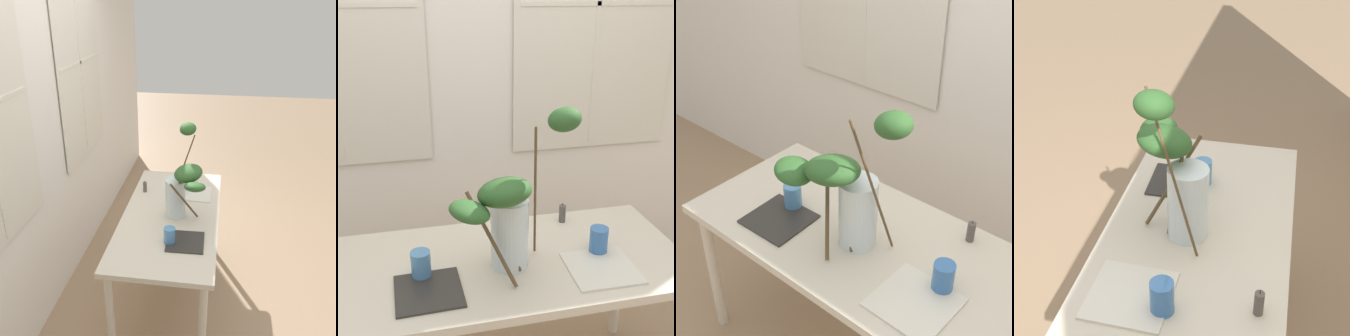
{
  "view_description": "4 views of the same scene",
  "coord_description": "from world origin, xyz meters",
  "views": [
    {
      "loc": [
        -2.51,
        -0.35,
        2.3
      ],
      "look_at": [
        -0.06,
        0.01,
        1.18
      ],
      "focal_mm": 41.51,
      "sensor_mm": 36.0,
      "label": 1
    },
    {
      "loc": [
        -0.39,
        -1.58,
        1.83
      ],
      "look_at": [
        -0.01,
        0.0,
        1.18
      ],
      "focal_mm": 48.14,
      "sensor_mm": 36.0,
      "label": 2
    },
    {
      "loc": [
        0.97,
        -1.25,
        2.15
      ],
      "look_at": [
        -0.03,
        -0.09,
        1.14
      ],
      "focal_mm": 54.69,
      "sensor_mm": 36.0,
      "label": 3
    },
    {
      "loc": [
        1.49,
        0.27,
        2.04
      ],
      "look_at": [
        -0.01,
        -0.06,
        1.06
      ],
      "focal_mm": 54.69,
      "sensor_mm": 36.0,
      "label": 4
    }
  ],
  "objects": [
    {
      "name": "back_wall_with_windows",
      "position": [
        0.0,
        0.96,
        1.47
      ],
      "size": [
        5.84,
        0.14,
        2.91
      ],
      "color": "silver",
      "rests_on": "ground"
    },
    {
      "name": "drinking_glass_blue_right",
      "position": [
        0.39,
        -0.03,
        0.83
      ],
      "size": [
        0.08,
        0.08,
        0.12
      ],
      "primitive_type": "cylinder",
      "color": "#386BAD",
      "rests_on": "dining_table"
    },
    {
      "name": "plate_square_right",
      "position": [
        0.35,
        -0.15,
        0.77
      ],
      "size": [
        0.28,
        0.28,
        0.01
      ],
      "primitive_type": "cube",
      "rotation": [
        0.0,
        0.0,
        -0.02
      ],
      "color": "silver",
      "rests_on": "dining_table"
    },
    {
      "name": "plate_square_left",
      "position": [
        -0.35,
        -0.15,
        0.77
      ],
      "size": [
        0.26,
        0.26,
        0.01
      ],
      "primitive_type": "cube",
      "rotation": [
        0.0,
        0.0,
        0.03
      ],
      "color": "#2D2B28",
      "rests_on": "dining_table"
    },
    {
      "name": "pillar_candle",
      "position": [
        0.33,
        0.27,
        0.81
      ],
      "size": [
        0.03,
        0.03,
        0.1
      ],
      "color": "#514C47",
      "rests_on": "dining_table"
    },
    {
      "name": "dining_table",
      "position": [
        0.0,
        0.0,
        0.69
      ],
      "size": [
        1.5,
        0.72,
        0.77
      ],
      "color": "beige",
      "rests_on": "ground"
    },
    {
      "name": "drinking_glass_blue_left",
      "position": [
        -0.37,
        -0.04,
        0.83
      ],
      "size": [
        0.08,
        0.08,
        0.11
      ],
      "primitive_type": "cylinder",
      "color": "#4C84BC",
      "rests_on": "dining_table"
    },
    {
      "name": "vase_with_branches",
      "position": [
        -0.02,
        -0.08,
        1.03
      ],
      "size": [
        0.56,
        0.34,
        0.68
      ],
      "color": "silver",
      "rests_on": "dining_table"
    }
  ]
}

